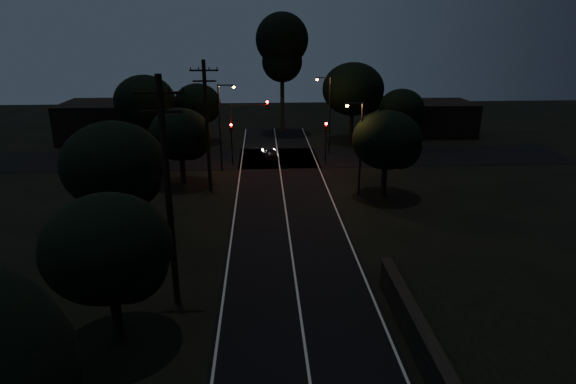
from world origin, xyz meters
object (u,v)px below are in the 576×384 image
streetlight_a (222,121)px  streetlight_b (328,110)px  tall_pine (282,47)px  signal_mast (249,120)px  signal_right (326,135)px  utility_pole_mid (168,192)px  signal_left (232,136)px  streetlight_c (359,143)px  car (270,154)px  utility_pole_far (207,125)px

streetlight_a → streetlight_b: (10.61, 6.00, 0.00)m
tall_pine → streetlight_a: tall_pine is taller
signal_mast → streetlight_a: size_ratio=0.78×
signal_right → utility_pole_mid: bearing=-113.0°
streetlight_a → signal_left: bearing=70.4°
signal_right → streetlight_c: (1.23, -9.99, 1.51)m
signal_left → car: 4.73m
utility_pole_far → car: bearing=61.9°
streetlight_a → car: streetlight_a is taller
utility_pole_far → streetlight_b: bearing=46.7°
signal_right → streetlight_a: streetlight_a is taller
streetlight_b → utility_pole_mid: bearing=-111.3°
signal_left → car: (3.77, 1.72, -2.28)m
signal_left → streetlight_a: size_ratio=0.51×
utility_pole_mid → utility_pole_far: size_ratio=1.05×
signal_mast → utility_pole_mid: bearing=-97.0°
signal_right → car: signal_right is taller
signal_left → streetlight_b: size_ratio=0.51×
utility_pole_mid → streetlight_a: (0.69, 23.00, -1.10)m
signal_left → signal_mast: bearing=0.1°
tall_pine → signal_mast: tall_pine is taller
signal_left → car: size_ratio=1.25×
streetlight_a → utility_pole_far: bearing=-96.6°
utility_pole_mid → tall_pine: tall_pine is taller
signal_left → streetlight_a: 2.77m
utility_pole_far → tall_pine: size_ratio=0.72×
streetlight_a → streetlight_c: 13.72m
signal_left → signal_right: bearing=0.0°
signal_right → streetlight_b: streetlight_b is taller
tall_pine → signal_right: size_ratio=3.56×
signal_left → streetlight_b: (9.91, 4.01, 1.80)m
utility_pole_mid → signal_left: (1.40, 24.99, -2.90)m
signal_right → tall_pine: bearing=103.5°
utility_pole_far → signal_mast: (3.09, 7.99, -1.15)m
streetlight_a → streetlight_b: same height
streetlight_a → car: 7.10m
signal_left → streetlight_c: size_ratio=0.55×
streetlight_a → streetlight_b: bearing=29.5°
utility_pole_mid → signal_mast: bearing=83.0°
utility_pole_mid → utility_pole_far: 17.00m
streetlight_b → tall_pine: bearing=111.4°
signal_left → signal_right: 9.20m
utility_pole_far → tall_pine: 24.56m
utility_pole_far → streetlight_b: utility_pole_far is taller
utility_pole_far → streetlight_c: bearing=-9.6°
tall_pine → signal_left: bearing=-110.5°
utility_pole_far → signal_right: size_ratio=2.56×
signal_left → streetlight_c: bearing=-43.8°
signal_right → streetlight_b: bearing=80.0°
utility_pole_mid → tall_pine: 40.89m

